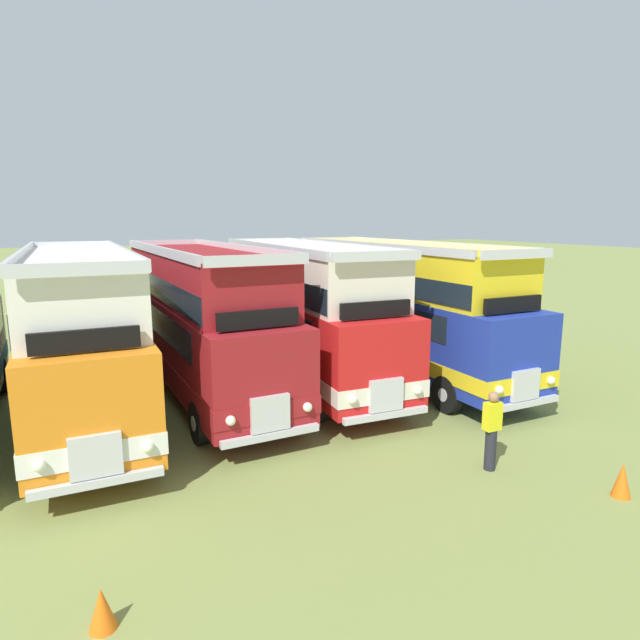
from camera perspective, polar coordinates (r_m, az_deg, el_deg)
The scene contains 8 objects.
bus_sixth_in_row at distance 15.86m, azimuth -24.12°, elevation -0.82°, with size 2.72×11.44×4.52m.
bus_seventh_in_row at distance 16.60m, azimuth -12.50°, elevation 0.34°, with size 3.04×10.88×4.52m.
bus_eighth_in_row at distance 17.63m, azimuth -1.76°, elevation 1.18°, with size 2.84×10.87×4.52m.
bus_ninth_in_row at distance 18.82m, azimuth 8.20°, elevation 1.69°, with size 2.83×11.63×4.52m.
cone_near_end at distance 12.19m, azimuth 29.48°, elevation -14.59°, with size 0.36×0.36×0.69m, color orange.
cone_mid_row at distance 8.38m, azimuth -22.20°, elevation -26.57°, with size 0.36×0.36×0.59m, color orange.
marshal_person at distance 12.09m, azimuth 17.80°, elevation -11.10°, with size 0.36×0.24×1.73m.
rope_fence_line at distance 29.00m, azimuth -30.89°, elevation 0.16°, with size 32.99×0.08×1.05m.
Camera 1 is at (3.35, -15.64, 5.27)m, focal length 30.06 mm.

